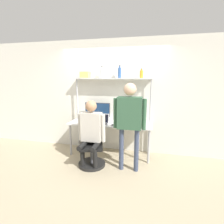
# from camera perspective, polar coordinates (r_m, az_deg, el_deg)

# --- Properties ---
(ground_plane) EXTENTS (12.00, 12.00, 0.00)m
(ground_plane) POSITION_cam_1_polar(r_m,az_deg,el_deg) (4.06, -1.72, -15.39)
(ground_plane) COLOR tan
(wall_back) EXTENTS (8.00, 0.06, 2.70)m
(wall_back) POSITION_cam_1_polar(r_m,az_deg,el_deg) (4.30, 0.52, 5.04)
(wall_back) COLOR silver
(wall_back) RESTS_ON ground_plane
(desk) EXTENTS (1.93, 0.62, 0.77)m
(desk) POSITION_cam_1_polar(r_m,az_deg,el_deg) (4.10, -0.57, -4.65)
(desk) COLOR white
(desk) RESTS_ON ground_plane
(shelf_unit) EXTENTS (1.83, 0.22, 1.80)m
(shelf_unit) POSITION_cam_1_polar(r_m,az_deg,el_deg) (4.14, 0.05, 6.98)
(shelf_unit) COLOR silver
(shelf_unit) RESTS_ON ground_plane
(monitor) EXTENTS (0.62, 0.21, 0.44)m
(monitor) POSITION_cam_1_polar(r_m,az_deg,el_deg) (4.27, -4.77, 0.44)
(monitor) COLOR #333338
(monitor) RESTS_ON desk
(laptop) EXTENTS (0.32, 0.22, 0.22)m
(laptop) POSITION_cam_1_polar(r_m,az_deg,el_deg) (4.01, -3.35, -2.91)
(laptop) COLOR silver
(laptop) RESTS_ON desk
(cell_phone) EXTENTS (0.07, 0.15, 0.01)m
(cell_phone) POSITION_cam_1_polar(r_m,az_deg,el_deg) (3.88, 0.22, -4.27)
(cell_phone) COLOR silver
(cell_phone) RESTS_ON desk
(office_chair) EXTENTS (0.57, 0.57, 0.90)m
(office_chair) POSITION_cam_1_polar(r_m,az_deg,el_deg) (3.78, -6.62, -12.96)
(office_chair) COLOR black
(office_chair) RESTS_ON ground_plane
(person_seated) EXTENTS (0.58, 0.47, 1.37)m
(person_seated) POSITION_cam_1_polar(r_m,az_deg,el_deg) (3.55, -6.87, -5.39)
(person_seated) COLOR black
(person_seated) RESTS_ON ground_plane
(person_standing) EXTENTS (0.62, 0.23, 1.72)m
(person_standing) POSITION_cam_1_polar(r_m,az_deg,el_deg) (3.30, 5.74, -1.23)
(person_standing) COLOR #38425B
(person_standing) RESTS_ON ground_plane
(bottle_clear) EXTENTS (0.08, 0.08, 0.27)m
(bottle_clear) POSITION_cam_1_polar(r_m,az_deg,el_deg) (4.19, -3.35, 12.60)
(bottle_clear) COLOR silver
(bottle_clear) RESTS_ON shelf_unit
(bottle_blue) EXTENTS (0.08, 0.08, 0.28)m
(bottle_blue) POSITION_cam_1_polar(r_m,az_deg,el_deg) (4.09, 2.49, 12.72)
(bottle_blue) COLOR #335999
(bottle_blue) RESTS_ON shelf_unit
(bottle_amber) EXTENTS (0.07, 0.07, 0.20)m
(bottle_amber) POSITION_cam_1_polar(r_m,az_deg,el_deg) (4.02, 9.57, 12.12)
(bottle_amber) COLOR gold
(bottle_amber) RESTS_ON shelf_unit
(storage_box) EXTENTS (0.21, 0.18, 0.15)m
(storage_box) POSITION_cam_1_polar(r_m,az_deg,el_deg) (4.32, -8.75, 11.91)
(storage_box) COLOR #DBCC66
(storage_box) RESTS_ON shelf_unit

